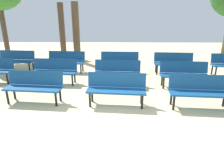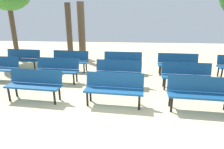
{
  "view_description": "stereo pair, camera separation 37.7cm",
  "coord_description": "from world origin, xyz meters",
  "px_view_note": "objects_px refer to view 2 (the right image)",
  "views": [
    {
      "loc": [
        0.09,
        -3.22,
        2.43
      ],
      "look_at": [
        0.0,
        2.54,
        0.55
      ],
      "focal_mm": 30.14,
      "sensor_mm": 36.0,
      "label": 1
    },
    {
      "loc": [
        0.47,
        -3.2,
        2.43
      ],
      "look_at": [
        0.0,
        2.54,
        0.55
      ],
      "focal_mm": 30.14,
      "sensor_mm": 36.0,
      "label": 2
    }
  ],
  "objects_px": {
    "bench_r0_c1": "(35,83)",
    "bench_r0_c2": "(114,87)",
    "bench_r2_c1": "(70,60)",
    "bench_r0_c3": "(199,92)",
    "bench_r2_c2": "(123,61)",
    "tree_0": "(82,32)",
    "bench_r1_c3": "(186,74)",
    "bench_r2_c0": "(23,58)",
    "bench_r1_c1": "(57,69)",
    "bench_r2_c3": "(178,63)",
    "bench_r1_c2": "(118,71)",
    "tree_1": "(69,29)"
  },
  "relations": [
    {
      "from": "bench_r0_c2",
      "to": "tree_1",
      "type": "height_order",
      "value": "tree_1"
    },
    {
      "from": "bench_r0_c1",
      "to": "tree_1",
      "type": "xyz_separation_m",
      "value": [
        -0.88,
        6.48,
        1.01
      ]
    },
    {
      "from": "bench_r0_c2",
      "to": "bench_r2_c0",
      "type": "xyz_separation_m",
      "value": [
        -4.39,
        3.2,
        0.0
      ]
    },
    {
      "from": "bench_r0_c1",
      "to": "bench_r1_c1",
      "type": "relative_size",
      "value": 1.01
    },
    {
      "from": "bench_r0_c3",
      "to": "bench_r1_c2",
      "type": "relative_size",
      "value": 1.0
    },
    {
      "from": "bench_r0_c3",
      "to": "bench_r1_c1",
      "type": "xyz_separation_m",
      "value": [
        -4.43,
        1.79,
        0.0
      ]
    },
    {
      "from": "bench_r2_c0",
      "to": "bench_r0_c3",
      "type": "bearing_deg",
      "value": -22.11
    },
    {
      "from": "bench_r2_c3",
      "to": "tree_0",
      "type": "bearing_deg",
      "value": 157.95
    },
    {
      "from": "bench_r0_c3",
      "to": "bench_r1_c3",
      "type": "relative_size",
      "value": 1.0
    },
    {
      "from": "bench_r2_c0",
      "to": "bench_r2_c3",
      "type": "relative_size",
      "value": 1.01
    },
    {
      "from": "bench_r0_c1",
      "to": "tree_0",
      "type": "xyz_separation_m",
      "value": [
        0.3,
        4.79,
        0.99
      ]
    },
    {
      "from": "bench_r1_c3",
      "to": "bench_r2_c3",
      "type": "height_order",
      "value": "same"
    },
    {
      "from": "bench_r2_c3",
      "to": "tree_1",
      "type": "bearing_deg",
      "value": 149.18
    },
    {
      "from": "bench_r1_c1",
      "to": "tree_0",
      "type": "relative_size",
      "value": 0.55
    },
    {
      "from": "bench_r0_c3",
      "to": "bench_r2_c1",
      "type": "height_order",
      "value": "same"
    },
    {
      "from": "bench_r0_c2",
      "to": "tree_1",
      "type": "relative_size",
      "value": 0.54
    },
    {
      "from": "bench_r0_c3",
      "to": "bench_r2_c0",
      "type": "relative_size",
      "value": 1.0
    },
    {
      "from": "bench_r0_c2",
      "to": "bench_r2_c2",
      "type": "relative_size",
      "value": 1.01
    },
    {
      "from": "bench_r0_c3",
      "to": "bench_r1_c1",
      "type": "distance_m",
      "value": 4.78
    },
    {
      "from": "bench_r0_c1",
      "to": "bench_r1_c3",
      "type": "bearing_deg",
      "value": 19.34
    },
    {
      "from": "bench_r2_c0",
      "to": "bench_r0_c1",
      "type": "bearing_deg",
      "value": -51.27
    },
    {
      "from": "bench_r0_c3",
      "to": "bench_r2_c1",
      "type": "relative_size",
      "value": 1.0
    },
    {
      "from": "bench_r0_c1",
      "to": "bench_r1_c2",
      "type": "xyz_separation_m",
      "value": [
        2.36,
        1.36,
        0.0
      ]
    },
    {
      "from": "bench_r1_c3",
      "to": "tree_1",
      "type": "distance_m",
      "value": 7.69
    },
    {
      "from": "bench_r0_c2",
      "to": "bench_r2_c3",
      "type": "bearing_deg",
      "value": 54.13
    },
    {
      "from": "bench_r1_c1",
      "to": "bench_r1_c3",
      "type": "xyz_separation_m",
      "value": [
        4.52,
        -0.32,
        0.0
      ]
    },
    {
      "from": "bench_r0_c2",
      "to": "tree_1",
      "type": "bearing_deg",
      "value": 120.21
    },
    {
      "from": "bench_r1_c3",
      "to": "bench_r2_c1",
      "type": "height_order",
      "value": "same"
    },
    {
      "from": "bench_r1_c1",
      "to": "tree_0",
      "type": "xyz_separation_m",
      "value": [
        0.19,
        3.27,
        0.99
      ]
    },
    {
      "from": "bench_r1_c1",
      "to": "bench_r2_c1",
      "type": "xyz_separation_m",
      "value": [
        0.06,
        1.42,
        0.0
      ]
    },
    {
      "from": "bench_r0_c1",
      "to": "bench_r1_c2",
      "type": "bearing_deg",
      "value": 34.71
    },
    {
      "from": "bench_r0_c1",
      "to": "tree_1",
      "type": "height_order",
      "value": "tree_1"
    },
    {
      "from": "bench_r0_c1",
      "to": "bench_r0_c2",
      "type": "distance_m",
      "value": 2.32
    },
    {
      "from": "bench_r0_c2",
      "to": "bench_r1_c3",
      "type": "xyz_separation_m",
      "value": [
        2.3,
        1.33,
        0.0
      ]
    },
    {
      "from": "bench_r0_c1",
      "to": "bench_r0_c2",
      "type": "xyz_separation_m",
      "value": [
        2.32,
        -0.13,
        0.0
      ]
    },
    {
      "from": "bench_r0_c2",
      "to": "bench_r1_c3",
      "type": "bearing_deg",
      "value": 34.32
    },
    {
      "from": "bench_r1_c1",
      "to": "bench_r2_c2",
      "type": "relative_size",
      "value": 1.01
    },
    {
      "from": "bench_r2_c1",
      "to": "tree_1",
      "type": "distance_m",
      "value": 3.82
    },
    {
      "from": "bench_r1_c1",
      "to": "bench_r2_c0",
      "type": "relative_size",
      "value": 0.99
    },
    {
      "from": "bench_r1_c3",
      "to": "tree_0",
      "type": "xyz_separation_m",
      "value": [
        -4.33,
        3.59,
        0.99
      ]
    },
    {
      "from": "bench_r0_c3",
      "to": "bench_r2_c0",
      "type": "xyz_separation_m",
      "value": [
        -6.61,
        3.34,
        0.0
      ]
    },
    {
      "from": "bench_r1_c3",
      "to": "bench_r1_c1",
      "type": "bearing_deg",
      "value": 179.45
    },
    {
      "from": "bench_r2_c0",
      "to": "tree_0",
      "type": "distance_m",
      "value": 3.09
    },
    {
      "from": "bench_r2_c1",
      "to": "bench_r0_c2",
      "type": "bearing_deg",
      "value": -50.2
    },
    {
      "from": "bench_r0_c1",
      "to": "bench_r2_c1",
      "type": "relative_size",
      "value": 1.0
    },
    {
      "from": "bench_r0_c3",
      "to": "tree_0",
      "type": "xyz_separation_m",
      "value": [
        -4.24,
        5.06,
        0.99
      ]
    },
    {
      "from": "bench_r1_c1",
      "to": "bench_r2_c3",
      "type": "relative_size",
      "value": 1.0
    },
    {
      "from": "bench_r0_c2",
      "to": "bench_r2_c1",
      "type": "height_order",
      "value": "same"
    },
    {
      "from": "bench_r1_c3",
      "to": "bench_r2_c0",
      "type": "xyz_separation_m",
      "value": [
        -6.7,
        1.87,
        0.0
      ]
    },
    {
      "from": "bench_r0_c2",
      "to": "bench_r2_c2",
      "type": "xyz_separation_m",
      "value": [
        0.16,
        2.98,
        0.0
      ]
    }
  ]
}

